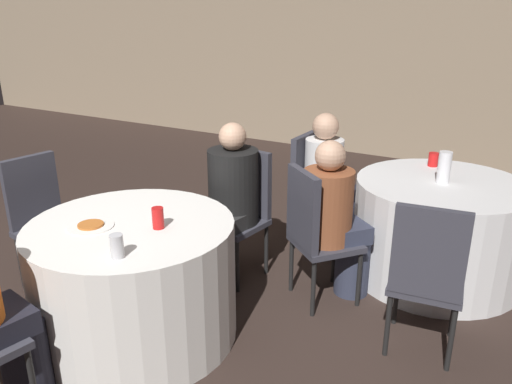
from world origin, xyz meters
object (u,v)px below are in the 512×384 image
at_px(soda_can_silver, 117,246).
at_px(bottle_far, 444,167).
at_px(chair_near_north, 242,203).
at_px(person_floral_shirt, 336,221).
at_px(soda_can_red, 158,218).
at_px(person_white_shirt, 331,184).
at_px(table_near, 135,281).
at_px(chair_far_west, 312,182).
at_px(table_far, 438,230).
at_px(chair_far_south, 427,270).
at_px(pizza_plate_near, 91,226).
at_px(chair_near_west, 41,212).
at_px(chair_far_southwest, 313,227).
at_px(person_black_shirt, 228,204).

bearing_deg(soda_can_silver, bottle_far, 59.47).
distance_m(chair_near_north, bottle_far, 1.46).
bearing_deg(person_floral_shirt, soda_can_red, -86.25).
height_order(person_white_shirt, bottle_far, person_white_shirt).
height_order(table_near, chair_far_west, chair_far_west).
xyz_separation_m(table_far, chair_far_south, (0.12, -1.02, 0.18)).
distance_m(table_far, person_white_shirt, 0.88).
bearing_deg(pizza_plate_near, chair_near_west, 160.67).
bearing_deg(bottle_far, person_floral_shirt, -129.45).
bearing_deg(chair_far_southwest, table_far, 90.00).
relative_size(chair_far_west, person_floral_shirt, 0.84).
bearing_deg(soda_can_silver, chair_near_north, 94.21).
relative_size(table_far, bottle_far, 5.43).
distance_m(table_near, person_floral_shirt, 1.34).
bearing_deg(chair_far_west, pizza_plate_near, -14.93).
relative_size(soda_can_red, bottle_far, 0.54).
relative_size(table_near, soda_can_silver, 9.80).
bearing_deg(chair_far_south, chair_near_north, 158.71).
relative_size(chair_near_west, soda_can_silver, 7.75).
height_order(chair_far_west, chair_far_south, same).
distance_m(chair_far_south, person_floral_shirt, 0.76).
relative_size(chair_far_southwest, person_floral_shirt, 0.84).
bearing_deg(table_near, person_floral_shirt, 48.72).
bearing_deg(chair_far_south, chair_far_west, 130.73).
xyz_separation_m(chair_near_north, chair_far_west, (0.25, 0.69, 0.00)).
xyz_separation_m(chair_far_southwest, pizza_plate_near, (-0.93, -1.01, 0.19)).
height_order(table_near, chair_far_southwest, chair_far_southwest).
bearing_deg(pizza_plate_near, person_black_shirt, 74.07).
bearing_deg(person_floral_shirt, chair_far_southwest, -90.00).
height_order(table_near, person_floral_shirt, person_floral_shirt).
bearing_deg(soda_can_red, chair_near_west, 174.17).
relative_size(chair_near_north, chair_far_south, 1.00).
bearing_deg(person_floral_shirt, table_far, 90.00).
bearing_deg(table_far, person_white_shirt, 178.02).
height_order(chair_near_north, chair_far_west, same).
distance_m(person_black_shirt, soda_can_silver, 1.21).
relative_size(table_near, person_floral_shirt, 1.06).
relative_size(table_near, chair_far_west, 1.26).
distance_m(chair_far_west, bottle_far, 1.06).
xyz_separation_m(table_far, chair_far_southwest, (-0.66, -0.80, 0.18)).
relative_size(table_near, soda_can_red, 9.80).
height_order(pizza_plate_near, bottle_far, bottle_far).
height_order(table_far, chair_near_north, chair_near_north).
height_order(chair_far_south, person_black_shirt, person_black_shirt).
xyz_separation_m(person_black_shirt, person_white_shirt, (0.45, 0.84, -0.03)).
height_order(chair_near_north, person_white_shirt, person_white_shirt).
relative_size(pizza_plate_near, soda_can_red, 2.12).
relative_size(chair_near_west, bottle_far, 4.19).
distance_m(chair_far_southwest, bottle_far, 1.06).
bearing_deg(bottle_far, chair_far_south, -82.78).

